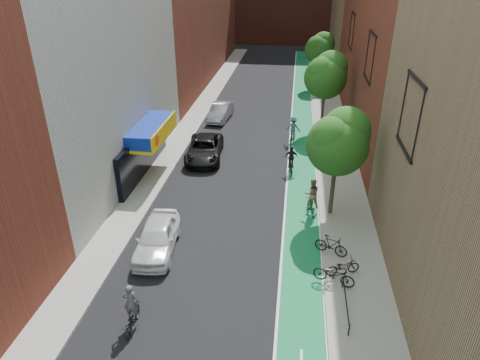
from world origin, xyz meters
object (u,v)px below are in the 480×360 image
(parked_car_silver, at_px, (221,112))
(cyclist_lane_near, at_px, (312,198))
(cyclist_lead, at_px, (132,313))
(parked_car_black, at_px, (204,149))
(parked_car_white, at_px, (157,237))
(cyclist_lane_far, at_px, (293,131))
(cyclist_lane_mid, at_px, (291,164))

(parked_car_silver, bearing_deg, cyclist_lane_near, -57.05)
(cyclist_lead, bearing_deg, parked_car_black, -91.37)
(parked_car_white, distance_m, cyclist_lane_far, 16.77)
(cyclist_lane_near, xyz_separation_m, cyclist_lane_mid, (-1.29, 5.18, -0.27))
(cyclist_lead, bearing_deg, parked_car_white, -87.09)
(parked_car_black, distance_m, cyclist_lane_far, 7.57)
(parked_car_white, xyz_separation_m, cyclist_lane_far, (6.49, 15.46, 0.23))
(cyclist_lane_far, bearing_deg, parked_car_white, 81.31)
(cyclist_lead, xyz_separation_m, cyclist_lane_mid, (5.96, 14.94, 0.01))
(parked_car_white, relative_size, parked_car_silver, 1.01)
(cyclist_lane_near, distance_m, cyclist_lane_far, 10.87)
(parked_car_white, height_order, cyclist_lane_mid, cyclist_lane_mid)
(parked_car_black, height_order, cyclist_lane_far, cyclist_lane_far)
(cyclist_lane_mid, bearing_deg, cyclist_lead, 63.43)
(parked_car_white, relative_size, cyclist_lane_far, 2.11)
(parked_car_silver, distance_m, cyclist_lane_near, 17.54)
(parked_car_white, xyz_separation_m, cyclist_lead, (0.53, -5.08, -0.09))
(parked_car_white, distance_m, parked_car_silver, 20.27)
(parked_car_white, height_order, cyclist_lane_far, cyclist_lane_far)
(parked_car_white, xyz_separation_m, cyclist_lane_near, (7.78, 4.67, 0.19))
(cyclist_lane_far, bearing_deg, cyclist_lead, 87.89)
(parked_car_silver, bearing_deg, cyclist_lead, -82.51)
(cyclist_lead, xyz_separation_m, cyclist_lane_far, (5.96, 20.55, 0.32))
(parked_car_white, distance_m, cyclist_lead, 5.11)
(parked_car_white, distance_m, parked_car_black, 11.49)
(parked_car_white, relative_size, cyclist_lane_near, 2.10)
(cyclist_lane_mid, bearing_deg, parked_car_white, 51.83)
(parked_car_silver, height_order, cyclist_lead, cyclist_lead)
(parked_car_silver, relative_size, cyclist_lead, 2.21)
(parked_car_black, height_order, cyclist_lane_near, cyclist_lane_near)
(parked_car_black, distance_m, cyclist_lead, 16.58)
(cyclist_lane_mid, height_order, cyclist_lane_far, cyclist_lane_far)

